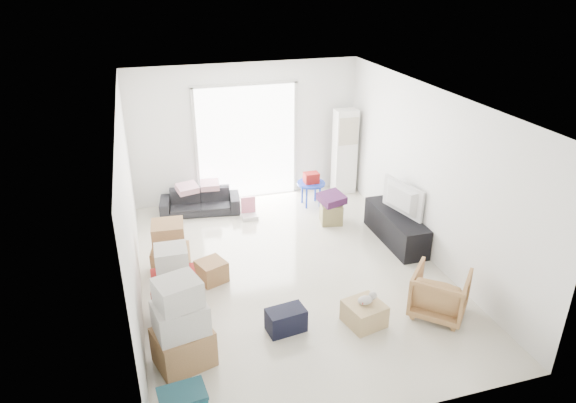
% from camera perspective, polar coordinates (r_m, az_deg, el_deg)
% --- Properties ---
extents(room_shell, '(4.98, 6.48, 3.18)m').
position_cam_1_polar(room_shell, '(7.42, 0.31, 1.17)').
color(room_shell, beige).
rests_on(room_shell, ground).
extents(sliding_door, '(2.10, 0.04, 2.33)m').
position_cam_1_polar(sliding_door, '(10.17, -4.60, 7.04)').
color(sliding_door, white).
rests_on(sliding_door, room_shell).
extents(ac_tower, '(0.45, 0.30, 1.75)m').
position_cam_1_polar(ac_tower, '(10.54, 6.30, 5.51)').
color(ac_tower, white).
rests_on(ac_tower, room_shell).
extents(tv_console, '(0.46, 1.55, 0.52)m').
position_cam_1_polar(tv_console, '(8.95, 11.88, -2.81)').
color(tv_console, black).
rests_on(tv_console, room_shell).
extents(television, '(0.75, 1.05, 0.12)m').
position_cam_1_polar(television, '(8.81, 12.06, -0.97)').
color(television, black).
rests_on(television, tv_console).
extents(sofa, '(1.54, 0.63, 0.59)m').
position_cam_1_polar(sofa, '(9.91, -9.77, 0.38)').
color(sofa, '#242429').
rests_on(sofa, room_shell).
extents(pillow_left, '(0.46, 0.40, 0.12)m').
position_cam_1_polar(pillow_left, '(9.74, -11.20, 2.10)').
color(pillow_left, '#BC898F').
rests_on(pillow_left, sofa).
extents(pillow_right, '(0.40, 0.33, 0.13)m').
position_cam_1_polar(pillow_right, '(9.83, -8.74, 2.50)').
color(pillow_right, '#BC898F').
rests_on(pillow_right, sofa).
extents(armchair, '(0.95, 0.95, 0.71)m').
position_cam_1_polar(armchair, '(7.26, 16.54, -9.51)').
color(armchair, '#A47D49').
rests_on(armchair, room_shell).
extents(box_stack_a, '(0.76, 0.69, 1.16)m').
position_cam_1_polar(box_stack_a, '(6.21, -11.75, -13.56)').
color(box_stack_a, '#9C7346').
rests_on(box_stack_a, room_shell).
extents(box_stack_b, '(0.62, 0.54, 1.08)m').
position_cam_1_polar(box_stack_b, '(6.96, -12.47, -9.45)').
color(box_stack_b, '#9C7346').
rests_on(box_stack_b, room_shell).
extents(box_stack_c, '(0.63, 0.55, 0.82)m').
position_cam_1_polar(box_stack_c, '(8.06, -13.02, -5.04)').
color(box_stack_c, '#9C7346').
rests_on(box_stack_c, room_shell).
extents(loose_box, '(0.50, 0.50, 0.32)m').
position_cam_1_polar(loose_box, '(7.82, -8.48, -7.65)').
color(loose_box, '#9C7346').
rests_on(loose_box, room_shell).
extents(duffel_bag, '(0.53, 0.36, 0.32)m').
position_cam_1_polar(duffel_bag, '(6.79, -0.23, -13.03)').
color(duffel_bag, black).
rests_on(duffel_bag, room_shell).
extents(ottoman, '(0.45, 0.45, 0.38)m').
position_cam_1_polar(ottoman, '(9.44, 4.81, -1.29)').
color(ottoman, '#8C8151').
rests_on(ottoman, room_shell).
extents(blanket, '(0.49, 0.49, 0.14)m').
position_cam_1_polar(blanket, '(9.33, 4.87, 0.15)').
color(blanket, '#431B44').
rests_on(blanket, ottoman).
extents(kids_table, '(0.55, 0.55, 0.67)m').
position_cam_1_polar(kids_table, '(10.01, 2.59, 2.18)').
color(kids_table, '#1733B3').
rests_on(kids_table, room_shell).
extents(toy_walker, '(0.30, 0.26, 0.39)m').
position_cam_1_polar(toy_walker, '(9.66, -4.34, -1.19)').
color(toy_walker, silver).
rests_on(toy_walker, room_shell).
extents(wood_crate, '(0.55, 0.55, 0.31)m').
position_cam_1_polar(wood_crate, '(6.97, 8.47, -12.21)').
color(wood_crate, tan).
rests_on(wood_crate, room_shell).
extents(plush_bunny, '(0.28, 0.16, 0.14)m').
position_cam_1_polar(plush_bunny, '(6.86, 8.79, -10.66)').
color(plush_bunny, '#B2ADA8').
rests_on(plush_bunny, wood_crate).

